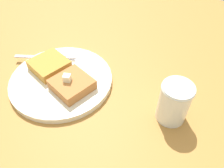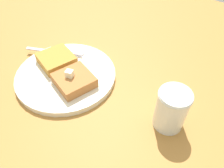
% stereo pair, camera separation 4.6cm
% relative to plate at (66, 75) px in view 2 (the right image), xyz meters
% --- Properties ---
extents(table_surface, '(1.16, 1.16, 0.03)m').
position_rel_plate_xyz_m(table_surface, '(-0.06, -0.06, -0.02)').
color(table_surface, '#A47133').
rests_on(table_surface, ground).
extents(plate, '(0.24, 0.24, 0.01)m').
position_rel_plate_xyz_m(plate, '(0.00, 0.00, 0.00)').
color(plate, silver).
rests_on(plate, table_surface).
extents(toast_slice_left, '(0.10, 0.10, 0.02)m').
position_rel_plate_xyz_m(toast_slice_left, '(-0.04, 0.01, 0.02)').
color(toast_slice_left, '#AD6D38').
rests_on(toast_slice_left, plate).
extents(toast_slice_middle, '(0.10, 0.10, 0.02)m').
position_rel_plate_xyz_m(toast_slice_middle, '(0.04, -0.01, 0.02)').
color(toast_slice_middle, '#BC8534').
rests_on(toast_slice_middle, plate).
extents(butter_pat_primary, '(0.02, 0.02, 0.02)m').
position_rel_plate_xyz_m(butter_pat_primary, '(-0.04, 0.02, 0.04)').
color(butter_pat_primary, '#F1EDC9').
rests_on(butter_pat_primary, toast_slice_left).
extents(fork, '(0.15, 0.08, 0.00)m').
position_rel_plate_xyz_m(fork, '(0.07, -0.04, 0.01)').
color(fork, silver).
rests_on(fork, plate).
extents(syrup_jar, '(0.06, 0.06, 0.09)m').
position_rel_plate_xyz_m(syrup_jar, '(-0.26, -0.03, 0.03)').
color(syrup_jar, '#481E09').
rests_on(syrup_jar, table_surface).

